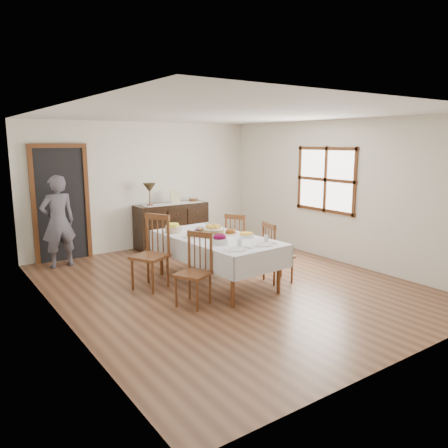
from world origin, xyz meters
TOP-DOWN VIEW (x-y plane):
  - ground at (0.00, 0.00)m, footprint 6.00×6.00m
  - room_shell at (-0.15, 0.42)m, footprint 5.02×6.02m
  - dining_table at (-0.12, 0.14)m, footprint 1.26×2.26m
  - chair_left_near at (-0.86, -0.44)m, footprint 0.56×0.56m
  - chair_left_far at (-1.03, 0.54)m, footprint 0.63×0.63m
  - chair_right_near at (0.70, -0.33)m, footprint 0.46×0.46m
  - chair_right_far at (0.66, 0.60)m, footprint 0.55×0.55m
  - sideboard at (0.47, 2.72)m, footprint 1.54×0.56m
  - person at (-1.88, 2.51)m, footprint 0.58×0.40m
  - bread_basket at (-0.14, 0.19)m, footprint 0.33×0.33m
  - egg_basket at (-0.15, 0.52)m, footprint 0.23×0.23m
  - ham_platter_a at (-0.42, 0.35)m, footprint 0.30×0.30m
  - ham_platter_b at (0.19, 0.18)m, footprint 0.32×0.32m
  - beet_bowl at (-0.34, -0.28)m, footprint 0.25×0.25m
  - carrot_bowl at (0.15, 0.58)m, footprint 0.20×0.20m
  - pineapple_bowl at (-0.52, 0.81)m, footprint 0.24×0.24m
  - casserole_dish at (0.25, -0.15)m, footprint 0.22×0.22m
  - butter_dish at (-0.21, -0.03)m, footprint 0.15×0.10m
  - setting_left at (-0.30, -0.66)m, footprint 0.43×0.31m
  - setting_right at (0.19, -0.66)m, footprint 0.43×0.31m
  - glass_far_a at (-0.38, 0.81)m, footprint 0.07×0.07m
  - glass_far_b at (0.17, 0.84)m, footprint 0.06×0.06m
  - runner at (0.49, 2.69)m, footprint 1.30×0.35m
  - table_lamp at (-0.03, 2.68)m, footprint 0.26×0.26m
  - picture_frame at (0.54, 2.66)m, footprint 0.22×0.08m
  - deco_bowl at (1.03, 2.74)m, footprint 0.20×0.20m

SIDE VIEW (x-z plane):
  - ground at x=0.00m, z-range 0.00..0.00m
  - sideboard at x=0.47m, z-range 0.00..0.93m
  - chair_right_near at x=0.70m, z-range 0.01..0.96m
  - chair_right_far at x=0.66m, z-range 0.01..0.99m
  - chair_left_near at x=-0.86m, z-range 0.01..1.00m
  - chair_left_far at x=-1.03m, z-range 0.01..1.13m
  - dining_table at x=-0.12m, z-range 0.29..1.04m
  - setting_left at x=-0.30m, z-range 0.73..0.83m
  - setting_right at x=0.19m, z-range 0.73..0.83m
  - ham_platter_b at x=0.19m, z-range 0.73..0.84m
  - ham_platter_a at x=-0.42m, z-range 0.73..0.84m
  - casserole_dish at x=0.25m, z-range 0.75..0.82m
  - butter_dish at x=-0.21m, z-range 0.75..0.82m
  - egg_basket at x=-0.15m, z-range 0.74..0.85m
  - carrot_bowl at x=0.15m, z-range 0.75..0.84m
  - glass_far_b at x=0.17m, z-range 0.75..0.84m
  - glass_far_a at x=-0.38m, z-range 0.75..0.84m
  - beet_bowl at x=-0.34m, z-range 0.74..0.90m
  - pineapple_bowl at x=-0.52m, z-range 0.75..0.90m
  - bread_basket at x=-0.14m, z-range 0.74..0.93m
  - person at x=-1.88m, z-range 0.00..1.75m
  - runner at x=0.49m, z-range 0.93..0.94m
  - deco_bowl at x=1.03m, z-range 0.93..0.99m
  - picture_frame at x=0.54m, z-range 0.93..1.20m
  - table_lamp at x=-0.03m, z-range 1.05..1.51m
  - room_shell at x=-0.15m, z-range 0.32..2.97m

